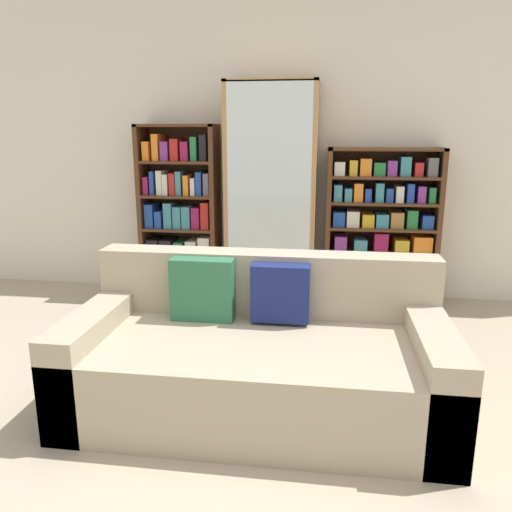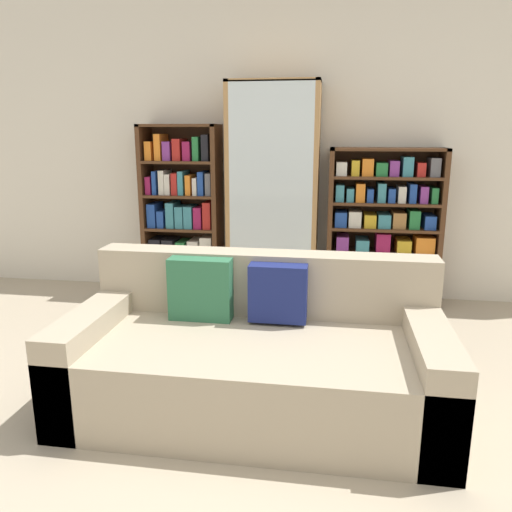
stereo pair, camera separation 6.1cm
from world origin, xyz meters
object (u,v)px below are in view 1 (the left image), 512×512
couch (258,358)px  wine_bottle (336,326)px  bookshelf_right (382,230)px  bookshelf_left (181,215)px  display_cabinet (271,196)px

couch → wine_bottle: bearing=61.6°
couch → wine_bottle: size_ratio=4.87×
bookshelf_right → wine_bottle: bearing=-110.0°
bookshelf_right → couch: bearing=-113.8°
couch → bookshelf_left: 2.16m
bookshelf_left → bookshelf_right: size_ratio=1.14×
bookshelf_left → wine_bottle: bookshelf_left is taller
bookshelf_left → wine_bottle: bearing=-37.2°
couch → display_cabinet: display_cabinet is taller
display_cabinet → wine_bottle: size_ratio=4.66×
couch → wine_bottle: 0.93m
display_cabinet → couch: bearing=-85.8°
bookshelf_right → wine_bottle: (-0.39, -1.07, -0.49)m
display_cabinet → bookshelf_right: size_ratio=1.40×
bookshelf_left → display_cabinet: bearing=-1.0°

